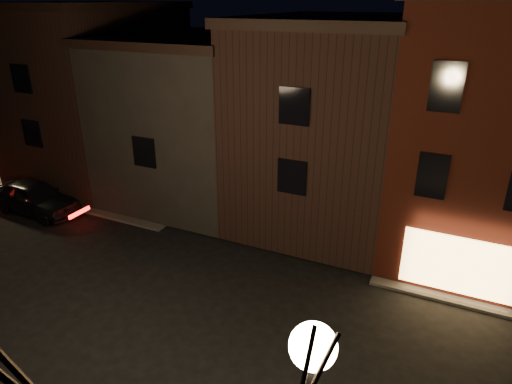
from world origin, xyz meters
TOP-DOWN VIEW (x-y plane):
  - ground at (0.00, 0.00)m, footprint 120.00×120.00m
  - sidewalk_far_left at (-20.00, 20.00)m, footprint 30.00×30.00m
  - corner_building at (8.00, 9.47)m, footprint 6.50×8.50m
  - row_building_a at (1.50, 10.50)m, footprint 7.30×10.30m
  - row_building_b at (-5.75, 10.50)m, footprint 7.80×10.30m
  - row_building_c at (-13.00, 10.50)m, footprint 7.30×10.30m
  - parked_car_a at (-11.89, 4.06)m, footprint 5.02×2.15m

SIDE VIEW (x-z plane):
  - ground at x=0.00m, z-range 0.00..0.00m
  - sidewalk_far_left at x=-20.00m, z-range 0.00..0.12m
  - parked_car_a at x=-11.89m, z-range 0.00..1.69m
  - row_building_b at x=-5.75m, z-range 0.13..8.53m
  - row_building_a at x=1.50m, z-range 0.13..9.53m
  - row_building_c at x=-13.00m, z-range 0.13..10.03m
  - corner_building at x=8.00m, z-range 0.15..10.65m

